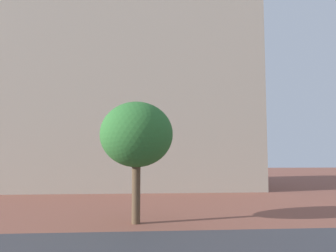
# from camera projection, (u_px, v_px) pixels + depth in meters

# --- Properties ---
(ground_plane) EXTENTS (120.00, 120.00, 0.00)m
(ground_plane) POSITION_uv_depth(u_px,v_px,m) (162.00, 233.00, 12.07)
(ground_plane) COLOR brown
(landmark_building) EXTENTS (24.26, 10.55, 35.92)m
(landmark_building) POSITION_uv_depth(u_px,v_px,m) (114.00, 74.00, 30.10)
(landmark_building) COLOR #B2A893
(landmark_building) RESTS_ON ground_plane
(tree_curb_far) EXTENTS (3.10, 3.10, 5.12)m
(tree_curb_far) POSITION_uv_depth(u_px,v_px,m) (137.00, 135.00, 14.03)
(tree_curb_far) COLOR brown
(tree_curb_far) RESTS_ON ground_plane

